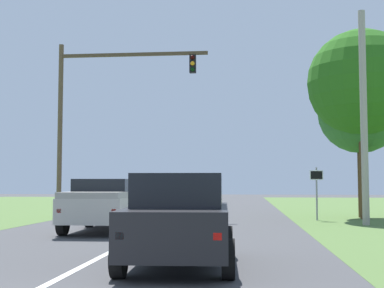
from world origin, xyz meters
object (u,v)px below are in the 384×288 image
Objects in this scene: keep_moving_sign at (317,186)px; extra_tree_1 at (360,111)px; utility_pole_right at (364,116)px; oak_tree_right at (361,83)px; traffic_light at (96,103)px; red_suv_near at (180,218)px; pickup_truck_lead at (105,204)px.

extra_tree_1 is (2.46, 2.20, 3.68)m from keep_moving_sign.
oak_tree_right is at bearing 78.86° from utility_pole_right.
traffic_light is 1.00× the size of utility_pole_right.
oak_tree_right reaches higher than traffic_light.
oak_tree_right is 1.23× the size of extra_tree_1.
keep_moving_sign reaches higher than red_suv_near.
extra_tree_1 is at bearing 41.79° from keep_moving_sign.
traffic_light is 13.05m from oak_tree_right.
oak_tree_right is 1.69m from extra_tree_1.
pickup_truck_lead is at bearing -159.20° from utility_pole_right.
utility_pole_right is (9.69, 3.68, 3.44)m from pickup_truck_lead.
extra_tree_1 is at bearing 79.69° from utility_pole_right.
keep_moving_sign is 4.20m from utility_pole_right.
keep_moving_sign is 0.33× the size of extra_tree_1.
keep_moving_sign is 0.27× the size of utility_pole_right.
utility_pole_right is (1.58, -2.65, 2.85)m from keep_moving_sign.
keep_moving_sign is (10.72, -1.44, -4.19)m from traffic_light.
pickup_truck_lead is at bearing -141.11° from extra_tree_1.
pickup_truck_lead is at bearing -144.76° from oak_tree_right.
keep_moving_sign is (8.12, 6.33, 0.59)m from pickup_truck_lead.
utility_pole_right is 1.20× the size of extra_tree_1.
pickup_truck_lead is at bearing -71.47° from traffic_light.
keep_moving_sign is at bearing 71.70° from red_suv_near.
oak_tree_right is at bearing 35.24° from pickup_truck_lead.
keep_moving_sign is 4.94m from extra_tree_1.
traffic_light is at bearing 172.33° from keep_moving_sign.
extra_tree_1 reaches higher than pickup_truck_lead.
traffic_light is 13.21m from extra_tree_1.
keep_moving_sign is at bearing 120.78° from utility_pole_right.
extra_tree_1 is (0.16, 1.17, -1.21)m from oak_tree_right.
traffic_light reaches higher than pickup_truck_lead.
oak_tree_right is at bearing 65.16° from red_suv_near.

